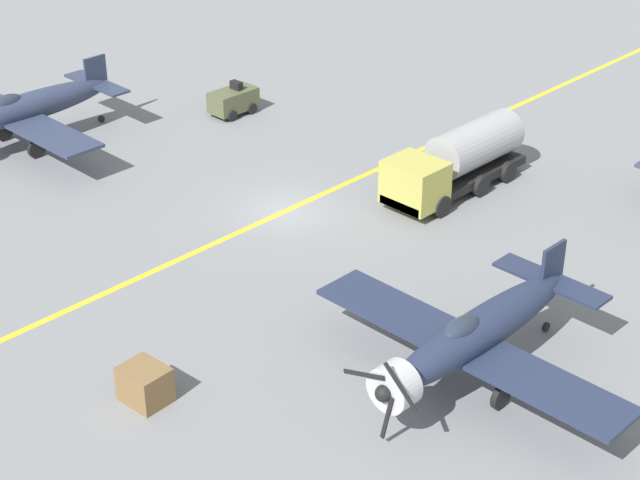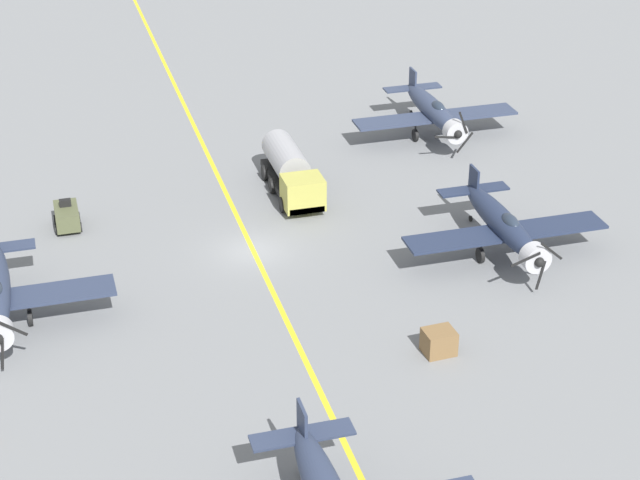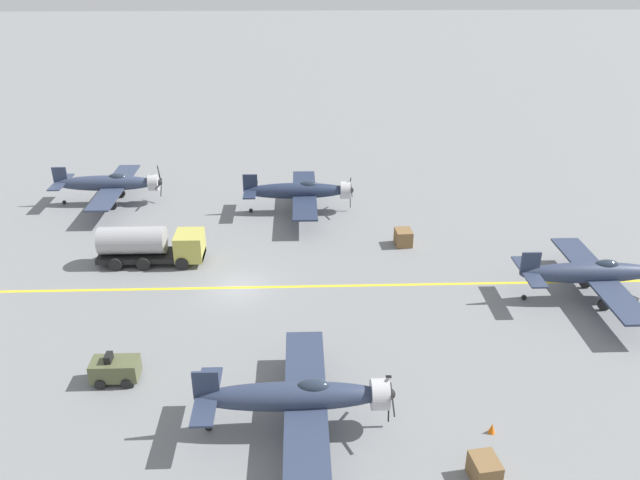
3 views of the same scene
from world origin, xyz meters
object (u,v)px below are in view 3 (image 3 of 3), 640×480
object	(u,v)px
airplane_mid_right	(299,397)
supply_crate_mid_lane	(484,470)
tow_tractor	(115,369)
traffic_cone	(492,428)
supply_crate_by_tanker	(403,237)
fuel_tanker	(151,245)
airplane_mid_left	(301,191)
airplane_near_left	(110,183)
airplane_far_center	(594,273)

from	to	relation	value
airplane_mid_right	supply_crate_mid_lane	size ratio (longest dim) A/B	8.37
tow_tractor	traffic_cone	bearing A→B (deg)	76.40
supply_crate_by_tanker	supply_crate_mid_lane	xyz separation A→B (m)	(24.67, -0.13, -0.05)
fuel_tanker	supply_crate_mid_lane	size ratio (longest dim) A/B	5.58
traffic_cone	supply_crate_by_tanker	bearing A→B (deg)	-177.06
airplane_mid_left	traffic_cone	bearing A→B (deg)	13.88
airplane_mid_right	airplane_mid_left	size ratio (longest dim) A/B	1.00
airplane_near_left	supply_crate_mid_lane	bearing A→B (deg)	44.01
supply_crate_by_tanker	traffic_cone	bearing A→B (deg)	2.94
fuel_tanker	airplane_mid_right	bearing A→B (deg)	31.07
fuel_tanker	supply_crate_by_tanker	xyz separation A→B (m)	(-2.49, 19.75, -0.86)
airplane_near_left	tow_tractor	size ratio (longest dim) A/B	4.62
fuel_tanker	tow_tractor	bearing A→B (deg)	3.70
traffic_cone	airplane_near_left	bearing A→B (deg)	-139.23
airplane_mid_right	tow_tractor	distance (m)	11.13
airplane_mid_right	fuel_tanker	world-z (taller)	airplane_mid_right
airplane_far_center	airplane_mid_right	world-z (taller)	airplane_far_center
airplane_far_center	fuel_tanker	bearing A→B (deg)	-83.95
airplane_mid_left	tow_tractor	xyz separation A→B (m)	(24.05, -10.52, -1.22)
fuel_tanker	traffic_cone	distance (m)	28.37
fuel_tanker	airplane_far_center	bearing A→B (deg)	78.35
airplane_mid_right	tow_tractor	xyz separation A→B (m)	(-4.17, -10.25, -1.22)
airplane_mid_left	fuel_tanker	world-z (taller)	airplane_mid_left
airplane_far_center	airplane_mid_left	world-z (taller)	airplane_far_center
airplane_mid_right	fuel_tanker	size ratio (longest dim) A/B	1.50
airplane_mid_right	fuel_tanker	xyz separation A→B (m)	(-18.54, -11.17, -0.50)
airplane_mid_left	traffic_cone	xyz separation A→B (m)	(28.87, 9.41, -1.74)
airplane_near_left	airplane_far_center	size ratio (longest dim) A/B	1.00
airplane_mid_right	traffic_cone	bearing A→B (deg)	93.96
airplane_mid_right	traffic_cone	size ratio (longest dim) A/B	21.82
airplane_far_center	tow_tractor	size ratio (longest dim) A/B	4.62
fuel_tanker	tow_tractor	distance (m)	14.42
airplane_near_left	supply_crate_by_tanker	distance (m)	27.84
airplane_mid_left	supply_crate_mid_lane	world-z (taller)	airplane_mid_left
airplane_mid_right	airplane_mid_left	distance (m)	28.23
airplane_mid_right	airplane_mid_left	world-z (taller)	same
airplane_far_center	airplane_mid_right	bearing A→B (deg)	-41.33
airplane_mid_left	fuel_tanker	xyz separation A→B (m)	(9.68, -11.45, -0.50)
airplane_mid_left	supply_crate_by_tanker	bearing A→B (deg)	44.93
airplane_mid_left	fuel_tanker	distance (m)	15.00
supply_crate_by_tanker	airplane_mid_left	bearing A→B (deg)	-130.90
airplane_near_left	traffic_cone	size ratio (longest dim) A/B	21.82
airplane_mid_right	supply_crate_by_tanker	bearing A→B (deg)	165.61
airplane_near_left	tow_tractor	bearing A→B (deg)	22.22
airplane_near_left	airplane_far_center	distance (m)	42.00
airplane_mid_left	traffic_cone	world-z (taller)	airplane_mid_left
supply_crate_by_tanker	traffic_cone	xyz separation A→B (m)	(21.68, 1.11, -0.37)
airplane_far_center	traffic_cone	world-z (taller)	airplane_far_center
airplane_far_center	tow_tractor	xyz separation A→B (m)	(7.92, -30.38, -1.22)
airplane_near_left	fuel_tanker	size ratio (longest dim) A/B	1.50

